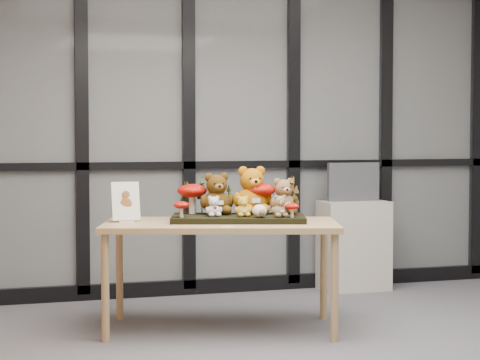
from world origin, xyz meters
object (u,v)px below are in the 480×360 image
object	(u,v)px
bear_tan_back	(284,194)
bear_small_yellow	(243,205)
diorama_tray	(238,218)
cabinet	(354,246)
bear_beige_small	(280,205)
monitor	(353,182)
mushroom_back_right	(260,197)
mushroom_front_right	(292,210)
sign_holder	(126,204)
mushroom_back_left	(192,197)
bear_white_bow	(214,205)
bear_brown_medium	(216,192)
display_table	(221,232)
mushroom_front_left	(181,209)
plush_cream_hedgehog	(260,210)
bear_pooh_yellow	(252,188)

from	to	relation	value
bear_tan_back	bear_small_yellow	bearing A→B (deg)	-145.41
diorama_tray	cabinet	bearing A→B (deg)	55.77
bear_beige_small	monitor	xyz separation A→B (m)	(1.12, 1.30, 0.07)
bear_tan_back	mushroom_back_right	distance (m)	0.16
bear_beige_small	mushroom_front_right	distance (m)	0.09
sign_holder	cabinet	bearing A→B (deg)	20.68
bear_small_yellow	monitor	distance (m)	1.79
bear_small_yellow	mushroom_back_left	distance (m)	0.41
bear_white_bow	mushroom_back_right	size ratio (longest dim) A/B	0.65
bear_brown_medium	mushroom_back_left	bearing A→B (deg)	163.91
monitor	display_table	bearing A→B (deg)	-142.63
diorama_tray	monitor	size ratio (longest dim) A/B	1.95
bear_small_yellow	bear_beige_small	distance (m)	0.25
diorama_tray	bear_brown_medium	world-z (taller)	bear_brown_medium
bear_brown_medium	bear_small_yellow	xyz separation A→B (m)	(0.12, -0.21, -0.08)
bear_small_yellow	mushroom_back_right	world-z (taller)	mushroom_back_right
bear_small_yellow	mushroom_front_right	bearing A→B (deg)	-10.33
mushroom_back_left	bear_tan_back	bearing A→B (deg)	-18.94
mushroom_front_left	monitor	xyz separation A→B (m)	(1.73, 1.12, 0.09)
bear_beige_small	sign_holder	xyz separation A→B (m)	(-0.95, 0.37, 0.00)
plush_cream_hedgehog	sign_holder	size ratio (longest dim) A/B	0.35
bear_tan_back	mushroom_front_right	xyz separation A→B (m)	(-0.03, -0.25, -0.08)
diorama_tray	bear_white_bow	distance (m)	0.20
bear_tan_back	mushroom_back_left	distance (m)	0.62
display_table	mushroom_back_left	size ratio (longest dim) A/B	7.50
mushroom_front_left	diorama_tray	bearing A→B (deg)	2.61
bear_beige_small	mushroom_back_right	bearing A→B (deg)	116.88
bear_small_yellow	sign_holder	world-z (taller)	sign_holder
display_table	cabinet	distance (m)	1.86
diorama_tray	bear_tan_back	xyz separation A→B (m)	(0.33, 0.01, 0.15)
bear_beige_small	plush_cream_hedgehog	distance (m)	0.14
bear_pooh_yellow	mushroom_front_right	distance (m)	0.38
sign_holder	display_table	bearing A→B (deg)	-21.48
plush_cream_hedgehog	mushroom_front_right	size ratio (longest dim) A/B	0.90
bear_small_yellow	sign_holder	xyz separation A→B (m)	(-0.73, 0.27, 0.01)
bear_brown_medium	sign_holder	distance (m)	0.61
bear_pooh_yellow	plush_cream_hedgehog	xyz separation A→B (m)	(-0.03, -0.25, -0.13)
monitor	cabinet	bearing A→B (deg)	-90.00
bear_tan_back	mushroom_back_left	world-z (taller)	bear_tan_back
mushroom_back_right	monitor	world-z (taller)	monitor
diorama_tray	plush_cream_hedgehog	world-z (taller)	plush_cream_hedgehog
bear_beige_small	mushroom_back_right	size ratio (longest dim) A/B	0.69
bear_brown_medium	bear_beige_small	distance (m)	0.47
display_table	plush_cream_hedgehog	size ratio (longest dim) A/B	18.07
diorama_tray	mushroom_front_left	world-z (taller)	mushroom_front_left
display_table	bear_pooh_yellow	world-z (taller)	bear_pooh_yellow
bear_pooh_yellow	mushroom_back_left	xyz separation A→B (m)	(-0.38, 0.14, -0.07)
bear_pooh_yellow	sign_holder	bearing A→B (deg)	-169.89
mushroom_back_left	mushroom_back_right	size ratio (longest dim) A/B	0.97
bear_tan_back	mushroom_back_right	xyz separation A→B (m)	(-0.15, 0.06, -0.02)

